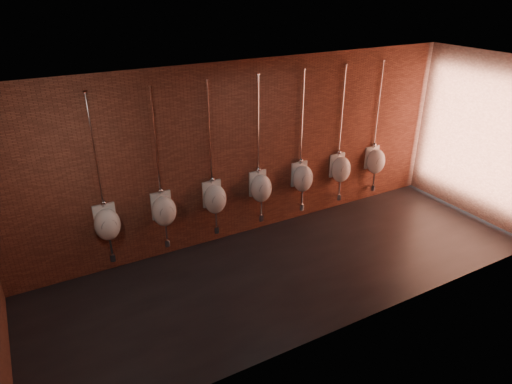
# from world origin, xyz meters

# --- Properties ---
(ground) EXTENTS (8.50, 8.50, 0.00)m
(ground) POSITION_xyz_m (0.00, 0.00, 0.00)
(ground) COLOR black
(ground) RESTS_ON ground
(room_shell) EXTENTS (8.54, 3.04, 3.22)m
(room_shell) POSITION_xyz_m (0.00, 0.00, 2.01)
(room_shell) COLOR black
(room_shell) RESTS_ON ground
(urinal_0) EXTENTS (0.41, 0.36, 2.72)m
(urinal_0) POSITION_xyz_m (-2.63, 1.36, 0.92)
(urinal_0) COLOR white
(urinal_0) RESTS_ON ground
(urinal_1) EXTENTS (0.41, 0.36, 2.72)m
(urinal_1) POSITION_xyz_m (-1.71, 1.36, 0.92)
(urinal_1) COLOR white
(urinal_1) RESTS_ON ground
(urinal_2) EXTENTS (0.41, 0.36, 2.72)m
(urinal_2) POSITION_xyz_m (-0.79, 1.36, 0.92)
(urinal_2) COLOR white
(urinal_2) RESTS_ON ground
(urinal_3) EXTENTS (0.41, 0.36, 2.72)m
(urinal_3) POSITION_xyz_m (0.13, 1.36, 0.92)
(urinal_3) COLOR white
(urinal_3) RESTS_ON ground
(urinal_4) EXTENTS (0.41, 0.36, 2.72)m
(urinal_4) POSITION_xyz_m (1.05, 1.36, 0.92)
(urinal_4) COLOR white
(urinal_4) RESTS_ON ground
(urinal_5) EXTENTS (0.41, 0.36, 2.72)m
(urinal_5) POSITION_xyz_m (1.97, 1.36, 0.92)
(urinal_5) COLOR white
(urinal_5) RESTS_ON ground
(urinal_6) EXTENTS (0.41, 0.36, 2.72)m
(urinal_6) POSITION_xyz_m (2.89, 1.36, 0.92)
(urinal_6) COLOR white
(urinal_6) RESTS_ON ground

